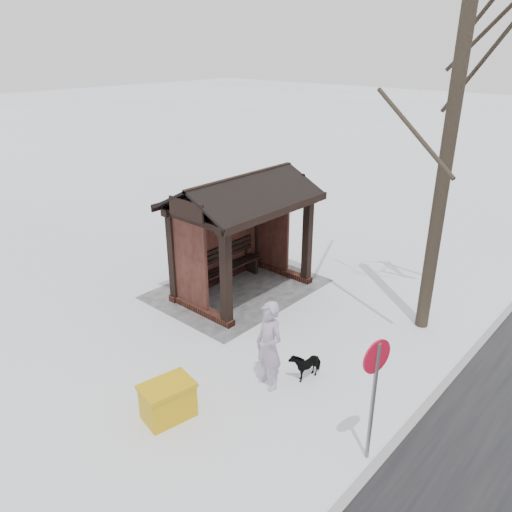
{
  "coord_description": "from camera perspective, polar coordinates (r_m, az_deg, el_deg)",
  "views": [
    {
      "loc": [
        8.42,
        7.96,
        5.98
      ],
      "look_at": [
        0.4,
        0.8,
        1.36
      ],
      "focal_mm": 35.0,
      "sensor_mm": 36.0,
      "label": 1
    }
  ],
  "objects": [
    {
      "name": "grit_bin",
      "position": [
        9.0,
        -10.03,
        -15.95
      ],
      "size": [
        0.98,
        0.76,
        0.68
      ],
      "rotation": [
        0.0,
        0.0,
        -0.19
      ],
      "color": "#C5950B",
      "rests_on": "ground"
    },
    {
      "name": "ground",
      "position": [
        13.04,
        -1.46,
        -4.04
      ],
      "size": [
        120.0,
        120.0,
        0.0
      ],
      "primitive_type": "plane",
      "color": "white",
      "rests_on": "ground"
    },
    {
      "name": "trampled_patch",
      "position": [
        13.16,
        -2.1,
        -3.74
      ],
      "size": [
        4.2,
        3.2,
        0.02
      ],
      "primitive_type": "cube",
      "color": "gray",
      "rests_on": "ground"
    },
    {
      "name": "road_sign",
      "position": [
        7.61,
        13.43,
        -13.02
      ],
      "size": [
        0.54,
        0.15,
        2.13
      ],
      "rotation": [
        0.0,
        0.0,
        -0.22
      ],
      "color": "slate",
      "rests_on": "ground"
    },
    {
      "name": "pedestrian",
      "position": [
        9.25,
        1.5,
        -10.23
      ],
      "size": [
        0.54,
        0.71,
        1.75
      ],
      "primitive_type": "imported",
      "rotation": [
        0.0,
        0.0,
        1.36
      ],
      "color": "#A699B3",
      "rests_on": "ground"
    },
    {
      "name": "kerb",
      "position": [
        10.61,
        21.38,
        -12.83
      ],
      "size": [
        120.0,
        0.15,
        0.06
      ],
      "primitive_type": "cube",
      "color": "gray",
      "rests_on": "ground"
    },
    {
      "name": "dog",
      "position": [
        9.86,
        5.71,
        -12.14
      ],
      "size": [
        0.71,
        0.41,
        0.57
      ],
      "primitive_type": "imported",
      "rotation": [
        0.0,
        0.0,
        1.41
      ],
      "color": "black",
      "rests_on": "ground"
    },
    {
      "name": "bus_shelter",
      "position": [
        12.3,
        -2.1,
        5.18
      ],
      "size": [
        3.6,
        2.4,
        3.09
      ],
      "color": "#321612",
      "rests_on": "ground"
    },
    {
      "name": "tree_near",
      "position": [
        10.61,
        22.82,
        22.58
      ],
      "size": [
        3.42,
        3.42,
        9.03
      ],
      "color": "black",
      "rests_on": "ground"
    }
  ]
}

